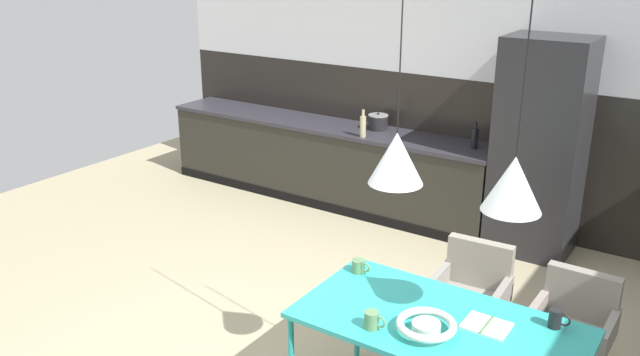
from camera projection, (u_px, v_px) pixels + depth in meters
The scene contains 17 objects.
back_wall_splashback_dark at pixel (477, 153), 6.65m from camera, with size 7.43×0.12×1.47m, color black.
back_wall_panel_upper at pixel (490, 3), 6.16m from camera, with size 7.43×0.12×1.47m, color silver.
kitchen_counter at pixel (324, 162), 7.32m from camera, with size 3.91×0.63×0.88m.
refrigerator_column at pixel (540, 148), 5.91m from camera, with size 0.74×0.60×1.99m, color #232326.
dining_table at pixel (439, 328), 3.66m from camera, with size 1.57×0.84×0.75m.
armchair_facing_counter at pixel (575, 317), 4.16m from camera, with size 0.49×0.47×0.77m.
armchair_corner_seat at pixel (473, 285), 4.53m from camera, with size 0.51×0.50×0.79m.
fruit_bowl at pixel (426, 325), 3.52m from camera, with size 0.33×0.33×0.08m.
open_book at pixel (487, 326), 3.59m from camera, with size 0.25×0.20×0.02m.
mug_glass_clear at pixel (372, 320), 3.56m from camera, with size 0.13×0.08×0.10m.
mug_white_ceramic at pixel (359, 266), 4.18m from camera, with size 0.13×0.08×0.09m.
mug_short_terracotta at pixel (556, 319), 3.57m from camera, with size 0.12×0.07×0.11m.
cooking_pot at pixel (378, 122), 6.92m from camera, with size 0.21×0.21×0.18m.
bottle_vinegar_dark at pixel (474, 137), 6.27m from camera, with size 0.07×0.07×0.26m.
bottle_oil_tall at pixel (363, 126), 6.64m from camera, with size 0.06×0.06×0.28m.
pendant_lamp_over_table_near at pixel (396, 158), 3.52m from camera, with size 0.30×0.30×1.40m.
pendant_lamp_over_table_far at pixel (513, 184), 3.23m from camera, with size 0.30×0.30×1.42m.
Camera 1 is at (2.22, -2.92, 2.72)m, focal length 36.89 mm.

